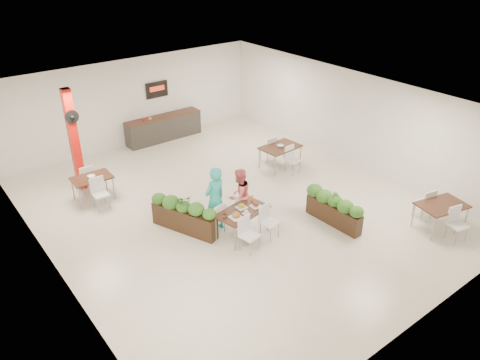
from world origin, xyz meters
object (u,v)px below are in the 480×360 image
at_px(service_counter, 164,127).
at_px(diner_man, 215,200).
at_px(red_column, 74,139).
at_px(side_table_a, 92,181).
at_px(main_table, 242,215).
at_px(planter_right, 334,208).
at_px(planter_left, 184,214).
at_px(side_table_c, 441,208).
at_px(side_table_b, 280,150).
at_px(diner_woman, 239,195).

bearing_deg(service_counter, diner_man, -107.75).
relative_size(red_column, side_table_a, 1.96).
distance_m(main_table, side_table_a, 4.79).
xyz_separation_m(red_column, planter_right, (4.68, -6.21, -1.15)).
height_order(red_column, service_counter, red_column).
bearing_deg(planter_left, side_table_c, -36.74).
xyz_separation_m(red_column, side_table_c, (6.74, -8.10, -1.01)).
distance_m(red_column, planter_left, 4.37).
bearing_deg(side_table_b, red_column, 152.24).
relative_size(red_column, diner_woman, 2.07).
height_order(side_table_b, side_table_c, same).
height_order(diner_woman, side_table_b, diner_woman).
bearing_deg(main_table, red_column, 114.71).
xyz_separation_m(main_table, planter_left, (-1.08, 1.11, -0.11)).
bearing_deg(service_counter, red_column, -155.00).
bearing_deg(side_table_b, service_counter, 109.38).
height_order(red_column, side_table_a, red_column).
xyz_separation_m(main_table, diner_man, (-0.39, 0.66, 0.29)).
distance_m(diner_woman, planter_right, 2.60).
height_order(planter_left, side_table_c, planter_left).
height_order(diner_woman, side_table_c, diner_woman).
xyz_separation_m(diner_man, side_table_b, (3.93, 1.80, -0.28)).
bearing_deg(planter_right, diner_man, 147.45).
bearing_deg(main_table, side_table_b, 34.72).
height_order(planter_right, side_table_a, planter_right).
height_order(service_counter, side_table_c, service_counter).
height_order(main_table, planter_left, planter_left).
bearing_deg(diner_man, side_table_c, 132.68).
relative_size(diner_man, planter_right, 1.00).
distance_m(red_column, side_table_a, 1.39).
bearing_deg(side_table_a, service_counter, 37.12).
bearing_deg(planter_left, service_counter, 65.20).
xyz_separation_m(main_table, side_table_c, (4.38, -2.97, -0.00)).
bearing_deg(planter_right, diner_woman, 137.86).
xyz_separation_m(diner_man, diner_woman, (0.80, 0.00, -0.15)).
xyz_separation_m(main_table, side_table_a, (-2.34, 4.18, -0.01)).
bearing_deg(red_column, side_table_c, -50.25).
xyz_separation_m(diner_woman, planter_left, (-1.49, 0.45, -0.25)).
height_order(diner_man, side_table_a, diner_man).
distance_m(red_column, diner_man, 4.94).
bearing_deg(planter_left, planter_right, -32.62).
bearing_deg(service_counter, planter_right, -85.14).
bearing_deg(service_counter, side_table_c, -74.62).
bearing_deg(diner_man, service_counter, -117.80).
height_order(red_column, diner_woman, red_column).
height_order(red_column, planter_right, red_column).
bearing_deg(diner_woman, side_table_b, -160.20).
distance_m(service_counter, side_table_a, 4.87).
height_order(planter_left, side_table_a, planter_left).
bearing_deg(main_table, side_table_a, 119.24).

